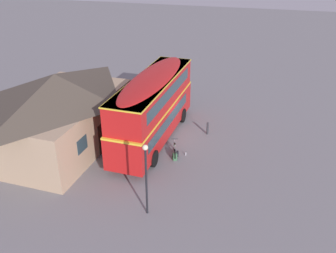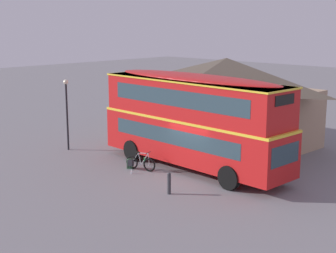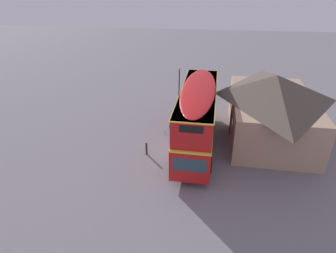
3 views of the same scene
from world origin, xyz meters
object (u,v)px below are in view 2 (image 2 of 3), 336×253
at_px(water_bottle_clear_plastic, 132,171).
at_px(street_lamp, 67,106).
at_px(backpack_on_ground, 130,163).
at_px(kerb_bollard, 169,183).
at_px(double_decker_bus, 193,117).
at_px(touring_bicycle, 139,163).

height_order(water_bottle_clear_plastic, street_lamp, street_lamp).
height_order(backpack_on_ground, street_lamp, street_lamp).
distance_m(backpack_on_ground, kerb_bollard, 4.34).
xyz_separation_m(double_decker_bus, street_lamp, (-7.73, -2.13, -0.08)).
bearing_deg(water_bottle_clear_plastic, touring_bicycle, 104.66).
bearing_deg(street_lamp, kerb_bollard, -8.53).
distance_m(double_decker_bus, touring_bicycle, 3.52).
height_order(double_decker_bus, backpack_on_ground, double_decker_bus).
relative_size(touring_bicycle, water_bottle_clear_plastic, 6.50).
bearing_deg(water_bottle_clear_plastic, street_lamp, 174.49).
height_order(double_decker_bus, water_bottle_clear_plastic, double_decker_bus).
relative_size(double_decker_bus, street_lamp, 2.65).
bearing_deg(water_bottle_clear_plastic, double_decker_bus, 60.00).
relative_size(double_decker_bus, water_bottle_clear_plastic, 43.18).
bearing_deg(street_lamp, backpack_on_ground, -0.34).
bearing_deg(kerb_bollard, backpack_on_ground, 161.20).
height_order(double_decker_bus, street_lamp, double_decker_bus).
xyz_separation_m(touring_bicycle, kerb_bollard, (3.55, -1.52, 0.13)).
xyz_separation_m(touring_bicycle, backpack_on_ground, (-0.56, -0.13, -0.10)).
bearing_deg(double_decker_bus, water_bottle_clear_plastic, -120.00).
xyz_separation_m(water_bottle_clear_plastic, street_lamp, (-6.16, 0.59, 2.45)).
distance_m(backpack_on_ground, street_lamp, 5.89).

